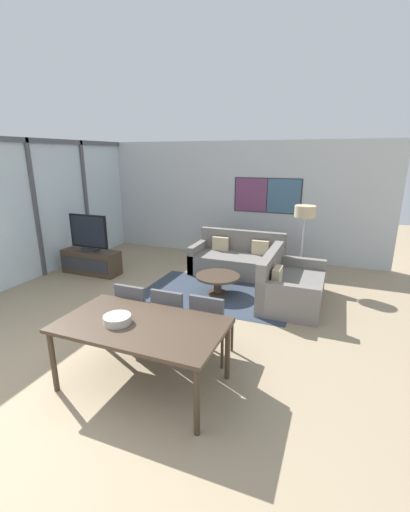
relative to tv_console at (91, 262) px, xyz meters
name	(u,v)px	position (x,y,z in m)	size (l,w,h in m)	color
ground_plane	(53,405)	(2.33, -3.49, -0.26)	(24.00, 24.00, 0.00)	#9E896B
wall_back	(232,200)	(2.36, 2.54, 1.15)	(7.48, 0.09, 2.80)	silver
window_wall_left	(34,203)	(-0.90, -0.47, 1.28)	(0.07, 6.03, 2.80)	silver
area_rug	(218,294)	(2.93, -0.08, -0.25)	(2.75, 1.72, 0.01)	#333D4C
tv_console	(91,262)	(0.00, 0.00, 0.00)	(1.28, 0.45, 0.51)	#423326
television	(89,233)	(0.00, 0.00, 0.63)	(0.92, 0.20, 0.78)	#2D2D33
sofa_main	(238,260)	(2.93, 1.24, 0.02)	(1.92, 0.98, 0.88)	slate
sofa_side	(288,287)	(4.18, 0.05, 0.02)	(0.98, 1.64, 0.88)	slate
coffee_table	(218,280)	(2.93, -0.08, 0.02)	(0.81, 0.81, 0.37)	#423326
dining_table	(141,329)	(3.03, -2.84, 0.43)	(1.79, 1.01, 0.76)	#423326
dining_chair_left	(136,310)	(2.52, -2.14, 0.26)	(0.46, 0.46, 0.90)	#4C4C51
dining_chair_centre	(172,316)	(3.03, -2.12, 0.26)	(0.46, 0.46, 0.90)	#4C4C51
dining_chair_right	(210,322)	(3.55, -2.11, 0.26)	(0.46, 0.46, 0.90)	#4C4C51
fruit_bowl	(117,319)	(2.80, -2.92, 0.55)	(0.30, 0.30, 0.09)	#B7B2A8
floor_lamp	(305,216)	(4.26, 1.11, 1.09)	(0.40, 0.40, 1.55)	#2D2D33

